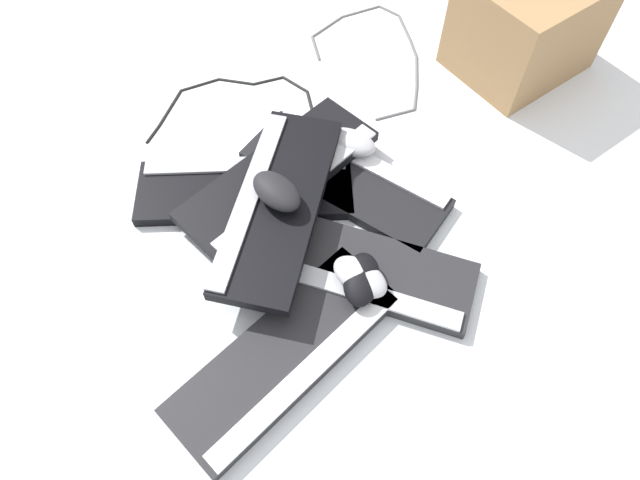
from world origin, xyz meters
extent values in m
plane|color=silver|center=(0.00, 0.00, 0.00)|extent=(3.20, 3.20, 0.00)
cube|color=#232326|center=(0.21, 0.04, 0.01)|extent=(0.46, 0.25, 0.02)
cube|color=silver|center=(0.22, 0.10, 0.03)|extent=(0.41, 0.14, 0.01)
cube|color=#232326|center=(-0.01, 0.07, 0.01)|extent=(0.24, 0.46, 0.02)
cube|color=#B2B5BA|center=(0.05, 0.08, 0.03)|extent=(0.12, 0.42, 0.01)
cube|color=black|center=(-0.18, -0.06, 0.01)|extent=(0.18, 0.45, 0.02)
cube|color=silver|center=(-0.23, -0.05, 0.03)|extent=(0.06, 0.42, 0.01)
cube|color=black|center=(-0.05, -0.22, 0.01)|extent=(0.37, 0.45, 0.02)
cube|color=#B2B5BA|center=(-0.10, -0.25, 0.03)|extent=(0.26, 0.37, 0.01)
cube|color=black|center=(-0.10, -0.16, 0.04)|extent=(0.46, 0.25, 0.02)
cube|color=silver|center=(-0.09, -0.11, 0.06)|extent=(0.42, 0.13, 0.01)
cube|color=black|center=(-0.02, -0.11, 0.07)|extent=(0.46, 0.28, 0.02)
cube|color=#B2B5BA|center=(0.00, -0.16, 0.09)|extent=(0.41, 0.17, 0.01)
ellipsoid|color=black|center=(-0.02, -0.11, 0.11)|extent=(0.09, 0.12, 0.04)
ellipsoid|color=#B7B7BC|center=(-0.24, -0.08, 0.05)|extent=(0.08, 0.12, 0.04)
ellipsoid|color=#B7B7BC|center=(0.03, 0.09, 0.05)|extent=(0.08, 0.12, 0.04)
ellipsoid|color=black|center=(0.03, 0.10, 0.05)|extent=(0.13, 0.10, 0.04)
cylinder|color=black|center=(-0.29, -0.21, 0.00)|extent=(0.06, 0.02, 0.01)
cylinder|color=black|center=(-0.34, -0.24, 0.00)|extent=(0.06, 0.05, 0.01)
cylinder|color=black|center=(-0.37, -0.30, 0.00)|extent=(0.02, 0.08, 0.01)
cylinder|color=black|center=(-0.35, -0.36, 0.00)|extent=(0.06, 0.05, 0.01)
cylinder|color=black|center=(-0.31, -0.43, 0.00)|extent=(0.04, 0.08, 0.01)
cylinder|color=black|center=(-0.26, -0.50, 0.00)|extent=(0.08, 0.06, 0.01)
cylinder|color=black|center=(-0.16, -0.51, 0.00)|extent=(0.12, 0.04, 0.01)
cylinder|color=black|center=(-0.08, -0.49, 0.00)|extent=(0.05, 0.02, 0.01)
sphere|color=black|center=(-0.26, -0.20, 0.00)|extent=(0.01, 0.01, 0.01)
sphere|color=black|center=(-0.32, -0.22, 0.00)|extent=(0.01, 0.01, 0.01)
sphere|color=black|center=(-0.37, -0.26, 0.00)|extent=(0.01, 0.01, 0.01)
sphere|color=black|center=(-0.38, -0.34, 0.00)|extent=(0.01, 0.01, 0.01)
sphere|color=black|center=(-0.32, -0.39, 0.00)|extent=(0.01, 0.01, 0.01)
sphere|color=black|center=(-0.30, -0.47, 0.00)|extent=(0.01, 0.01, 0.01)
sphere|color=black|center=(-0.22, -0.52, 0.00)|extent=(0.01, 0.01, 0.01)
sphere|color=black|center=(-0.10, -0.49, 0.00)|extent=(0.01, 0.01, 0.01)
sphere|color=black|center=(-0.05, -0.49, 0.00)|extent=(0.01, 0.01, 0.01)
cylinder|color=#59595B|center=(-0.41, -0.05, 0.00)|extent=(0.08, 0.07, 0.01)
cylinder|color=#59595B|center=(-0.48, -0.04, 0.00)|extent=(0.07, 0.03, 0.01)
cylinder|color=#59595B|center=(-0.56, -0.07, 0.00)|extent=(0.10, 0.05, 0.01)
cylinder|color=#59595B|center=(-0.63, -0.12, 0.00)|extent=(0.05, 0.05, 0.01)
cylinder|color=#59595B|center=(-0.69, -0.17, 0.00)|extent=(0.08, 0.08, 0.01)
cylinder|color=#59595B|center=(-0.74, -0.24, 0.00)|extent=(0.02, 0.06, 0.01)
cylinder|color=#59595B|center=(-0.70, -0.30, 0.00)|extent=(0.09, 0.07, 0.01)
cylinder|color=#59595B|center=(-0.60, -0.34, 0.00)|extent=(0.11, 0.03, 0.01)
cylinder|color=#59595B|center=(-0.51, -0.33, 0.00)|extent=(0.07, 0.07, 0.01)
sphere|color=#59595B|center=(-0.37, -0.08, 0.00)|extent=(0.01, 0.01, 0.01)
sphere|color=#59595B|center=(-0.45, -0.02, 0.00)|extent=(0.01, 0.01, 0.01)
sphere|color=#59595B|center=(-0.51, -0.05, 0.00)|extent=(0.01, 0.01, 0.01)
sphere|color=#59595B|center=(-0.61, -0.10, 0.00)|extent=(0.01, 0.01, 0.01)
sphere|color=#59595B|center=(-0.66, -0.14, 0.00)|extent=(0.01, 0.01, 0.01)
sphere|color=#59595B|center=(-0.73, -0.21, 0.00)|extent=(0.01, 0.01, 0.01)
sphere|color=#59595B|center=(-0.74, -0.27, 0.00)|extent=(0.01, 0.01, 0.01)
sphere|color=#59595B|center=(-0.65, -0.33, 0.00)|extent=(0.01, 0.01, 0.01)
sphere|color=#59595B|center=(-0.54, -0.36, 0.00)|extent=(0.01, 0.01, 0.01)
sphere|color=#59595B|center=(-0.48, -0.30, 0.00)|extent=(0.01, 0.01, 0.01)
cube|color=#9E774C|center=(-0.71, 0.12, 0.11)|extent=(0.36, 0.33, 0.23)
camera|label=1|loc=(0.48, 0.28, 0.95)|focal=32.00mm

